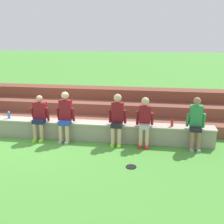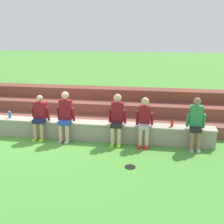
{
  "view_description": "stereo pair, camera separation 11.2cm",
  "coord_description": "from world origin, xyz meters",
  "px_view_note": "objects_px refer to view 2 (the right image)",
  "views": [
    {
      "loc": [
        3.14,
        -7.74,
        3.16
      ],
      "look_at": [
        1.93,
        0.22,
        0.89
      ],
      "focal_mm": 45.6,
      "sensor_mm": 36.0,
      "label": 1
    },
    {
      "loc": [
        3.25,
        -7.72,
        3.16
      ],
      "look_at": [
        1.93,
        0.22,
        0.89
      ],
      "focal_mm": 45.6,
      "sensor_mm": 36.0,
      "label": 2
    }
  ],
  "objects_px": {
    "person_far_left": "(40,116)",
    "person_left_of_center": "(65,115)",
    "person_right_of_center": "(144,120)",
    "frisbee": "(130,167)",
    "person_far_right": "(196,122)",
    "water_bottle_mid_left": "(10,115)",
    "person_center": "(117,117)",
    "water_bottle_near_left": "(172,123)"
  },
  "relations": [
    {
      "from": "water_bottle_near_left",
      "to": "frisbee",
      "type": "relative_size",
      "value": 0.88
    },
    {
      "from": "person_right_of_center",
      "to": "frisbee",
      "type": "height_order",
      "value": "person_right_of_center"
    },
    {
      "from": "person_far_right",
      "to": "frisbee",
      "type": "height_order",
      "value": "person_far_right"
    },
    {
      "from": "person_far_left",
      "to": "person_right_of_center",
      "type": "bearing_deg",
      "value": -0.06
    },
    {
      "from": "person_right_of_center",
      "to": "person_far_right",
      "type": "xyz_separation_m",
      "value": [
        1.4,
        -0.02,
        0.02
      ]
    },
    {
      "from": "person_far_left",
      "to": "water_bottle_mid_left",
      "type": "xyz_separation_m",
      "value": [
        -1.11,
        0.23,
        -0.08
      ]
    },
    {
      "from": "person_center",
      "to": "person_far_right",
      "type": "relative_size",
      "value": 1.01
    },
    {
      "from": "person_center",
      "to": "person_right_of_center",
      "type": "xyz_separation_m",
      "value": [
        0.79,
        -0.02,
        -0.04
      ]
    },
    {
      "from": "water_bottle_mid_left",
      "to": "water_bottle_near_left",
      "type": "bearing_deg",
      "value": -0.34
    },
    {
      "from": "person_far_left",
      "to": "frisbee",
      "type": "relative_size",
      "value": 5.26
    },
    {
      "from": "person_left_of_center",
      "to": "person_center",
      "type": "bearing_deg",
      "value": 1.15
    },
    {
      "from": "person_center",
      "to": "person_far_right",
      "type": "distance_m",
      "value": 2.19
    },
    {
      "from": "person_left_of_center",
      "to": "water_bottle_mid_left",
      "type": "relative_size",
      "value": 6.83
    },
    {
      "from": "person_right_of_center",
      "to": "water_bottle_mid_left",
      "type": "distance_m",
      "value": 4.25
    },
    {
      "from": "person_right_of_center",
      "to": "water_bottle_near_left",
      "type": "xyz_separation_m",
      "value": [
        0.78,
        0.21,
        -0.11
      ]
    },
    {
      "from": "person_far_left",
      "to": "person_far_right",
      "type": "bearing_deg",
      "value": -0.34
    },
    {
      "from": "person_left_of_center",
      "to": "water_bottle_mid_left",
      "type": "distance_m",
      "value": 1.94
    },
    {
      "from": "person_far_right",
      "to": "water_bottle_near_left",
      "type": "relative_size",
      "value": 6.47
    },
    {
      "from": "person_far_left",
      "to": "water_bottle_near_left",
      "type": "distance_m",
      "value": 3.92
    },
    {
      "from": "water_bottle_mid_left",
      "to": "frisbee",
      "type": "relative_size",
      "value": 0.85
    },
    {
      "from": "person_center",
      "to": "frisbee",
      "type": "bearing_deg",
      "value": -69.71
    },
    {
      "from": "frisbee",
      "to": "person_right_of_center",
      "type": "bearing_deg",
      "value": 80.6
    },
    {
      "from": "person_center",
      "to": "person_far_right",
      "type": "xyz_separation_m",
      "value": [
        2.19,
        -0.04,
        -0.02
      ]
    },
    {
      "from": "person_center",
      "to": "frisbee",
      "type": "relative_size",
      "value": 5.71
    },
    {
      "from": "person_far_right",
      "to": "water_bottle_mid_left",
      "type": "xyz_separation_m",
      "value": [
        -5.65,
        0.26,
        -0.13
      ]
    },
    {
      "from": "person_far_left",
      "to": "person_far_right",
      "type": "relative_size",
      "value": 0.93
    },
    {
      "from": "person_left_of_center",
      "to": "person_far_right",
      "type": "height_order",
      "value": "person_left_of_center"
    },
    {
      "from": "person_far_left",
      "to": "water_bottle_near_left",
      "type": "bearing_deg",
      "value": 3.0
    },
    {
      "from": "water_bottle_near_left",
      "to": "frisbee",
      "type": "bearing_deg",
      "value": -121.5
    },
    {
      "from": "water_bottle_mid_left",
      "to": "person_far_right",
      "type": "bearing_deg",
      "value": -2.65
    },
    {
      "from": "person_right_of_center",
      "to": "person_far_right",
      "type": "distance_m",
      "value": 1.41
    },
    {
      "from": "person_right_of_center",
      "to": "water_bottle_mid_left",
      "type": "xyz_separation_m",
      "value": [
        -4.24,
        0.24,
        -0.11
      ]
    },
    {
      "from": "person_left_of_center",
      "to": "frisbee",
      "type": "distance_m",
      "value": 2.66
    },
    {
      "from": "person_left_of_center",
      "to": "water_bottle_mid_left",
      "type": "bearing_deg",
      "value": 172.59
    },
    {
      "from": "person_left_of_center",
      "to": "water_bottle_mid_left",
      "type": "height_order",
      "value": "person_left_of_center"
    },
    {
      "from": "person_far_left",
      "to": "person_left_of_center",
      "type": "xyz_separation_m",
      "value": [
        0.8,
        -0.01,
        0.08
      ]
    },
    {
      "from": "person_right_of_center",
      "to": "frisbee",
      "type": "bearing_deg",
      "value": -99.4
    },
    {
      "from": "person_far_left",
      "to": "water_bottle_near_left",
      "type": "xyz_separation_m",
      "value": [
        3.91,
        0.2,
        -0.08
      ]
    },
    {
      "from": "person_far_left",
      "to": "person_left_of_center",
      "type": "relative_size",
      "value": 0.91
    },
    {
      "from": "person_far_left",
      "to": "frisbee",
      "type": "distance_m",
      "value": 3.32
    },
    {
      "from": "person_center",
      "to": "water_bottle_mid_left",
      "type": "bearing_deg",
      "value": 176.39
    },
    {
      "from": "person_center",
      "to": "water_bottle_near_left",
      "type": "height_order",
      "value": "person_center"
    }
  ]
}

